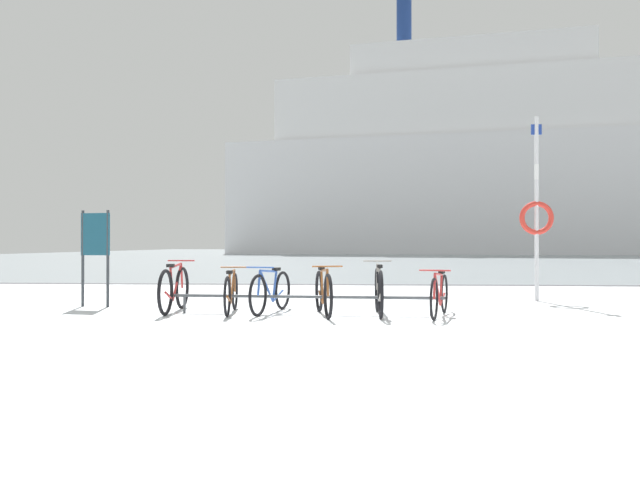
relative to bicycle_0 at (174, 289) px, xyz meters
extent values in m
cube|color=silver|center=(3.52, -4.31, -0.42)|extent=(80.00, 22.00, 0.08)
cube|color=gray|center=(3.52, 61.69, -0.42)|extent=(80.00, 110.00, 0.08)
cube|color=#47474C|center=(3.52, 6.69, -0.40)|extent=(80.00, 0.50, 0.05)
cylinder|color=#4C5156|center=(2.16, -0.20, -0.10)|extent=(4.37, 0.30, 0.05)
cylinder|color=#4C5156|center=(0.20, -0.09, -0.24)|extent=(0.04, 0.04, 0.28)
cylinder|color=#4C5156|center=(4.13, -0.32, -0.24)|extent=(0.04, 0.04, 0.28)
torus|color=black|center=(-0.01, 0.48, -0.02)|extent=(0.07, 0.72, 0.72)
torus|color=black|center=(0.01, -0.48, -0.02)|extent=(0.07, 0.72, 0.72)
cylinder|color=#B22D2D|center=(0.00, 0.17, 0.11)|extent=(0.05, 0.51, 0.60)
cylinder|color=#B22D2D|center=(0.00, -0.15, 0.09)|extent=(0.04, 0.18, 0.54)
cylinder|color=#B22D2D|center=(0.00, 0.09, 0.38)|extent=(0.05, 0.63, 0.09)
cylinder|color=#B22D2D|center=(0.01, -0.28, -0.10)|extent=(0.04, 0.42, 0.20)
cylinder|color=#B22D2D|center=(-0.01, 0.44, 0.19)|extent=(0.04, 0.11, 0.42)
cube|color=black|center=(0.00, -0.22, 0.39)|extent=(0.08, 0.20, 0.05)
cylinder|color=#B22D2D|center=(-0.01, 0.41, 0.45)|extent=(0.46, 0.03, 0.02)
torus|color=black|center=(0.92, 0.39, -0.07)|extent=(0.09, 0.62, 0.62)
torus|color=black|center=(1.00, -0.59, -0.07)|extent=(0.09, 0.62, 0.62)
cylinder|color=brown|center=(0.95, 0.07, 0.04)|extent=(0.08, 0.51, 0.53)
cylinder|color=brown|center=(0.98, -0.24, 0.02)|extent=(0.05, 0.18, 0.47)
cylinder|color=brown|center=(0.96, 0.00, 0.28)|extent=(0.09, 0.64, 0.08)
cylinder|color=brown|center=(0.99, -0.38, -0.14)|extent=(0.07, 0.43, 0.17)
cylinder|color=brown|center=(0.93, 0.35, 0.12)|extent=(0.04, 0.11, 0.37)
cube|color=black|center=(0.98, -0.32, 0.29)|extent=(0.10, 0.21, 0.05)
cylinder|color=brown|center=(0.93, 0.31, 0.35)|extent=(0.46, 0.06, 0.02)
torus|color=black|center=(1.47, -0.54, -0.05)|extent=(0.20, 0.64, 0.65)
torus|color=black|center=(1.73, 0.47, -0.05)|extent=(0.20, 0.64, 0.65)
cylinder|color=#3359B2|center=(1.55, -0.21, 0.06)|extent=(0.17, 0.54, 0.55)
cylinder|color=#3359B2|center=(1.64, 0.12, 0.04)|extent=(0.08, 0.19, 0.49)
cylinder|color=#3359B2|center=(1.57, -0.14, 0.30)|extent=(0.20, 0.67, 0.08)
cylinder|color=#3359B2|center=(1.67, 0.26, -0.13)|extent=(0.15, 0.45, 0.18)
cylinder|color=#3359B2|center=(1.48, -0.50, 0.14)|extent=(0.06, 0.12, 0.38)
cube|color=black|center=(1.66, 0.20, 0.32)|extent=(0.13, 0.21, 0.05)
cylinder|color=#3359B2|center=(1.49, -0.47, 0.37)|extent=(0.45, 0.14, 0.02)
torus|color=black|center=(2.56, -0.78, -0.04)|extent=(0.18, 0.67, 0.68)
torus|color=black|center=(2.37, 0.17, -0.04)|extent=(0.18, 0.67, 0.68)
cylinder|color=brown|center=(2.50, -0.48, 0.08)|extent=(0.14, 0.51, 0.57)
cylinder|color=brown|center=(2.43, -0.17, 0.06)|extent=(0.07, 0.18, 0.51)
cylinder|color=brown|center=(2.48, -0.40, 0.33)|extent=(0.16, 0.63, 0.08)
cylinder|color=brown|center=(2.41, -0.03, -0.12)|extent=(0.12, 0.42, 0.19)
cylinder|color=brown|center=(2.55, -0.75, 0.16)|extent=(0.06, 0.11, 0.40)
cube|color=black|center=(2.42, -0.09, 0.34)|extent=(0.12, 0.21, 0.05)
cylinder|color=brown|center=(2.54, -0.71, 0.40)|extent=(0.46, 0.11, 0.02)
torus|color=black|center=(3.32, 0.28, -0.02)|extent=(0.06, 0.72, 0.72)
torus|color=black|center=(3.34, -0.69, -0.02)|extent=(0.06, 0.72, 0.72)
cylinder|color=gray|center=(3.33, -0.03, 0.11)|extent=(0.05, 0.51, 0.61)
cylinder|color=gray|center=(3.33, -0.35, 0.09)|extent=(0.04, 0.18, 0.54)
cylinder|color=gray|center=(3.33, -0.11, 0.38)|extent=(0.05, 0.63, 0.09)
cylinder|color=gray|center=(3.33, -0.48, -0.10)|extent=(0.04, 0.42, 0.20)
cylinder|color=gray|center=(3.32, 0.24, 0.19)|extent=(0.04, 0.11, 0.43)
cube|color=black|center=(3.33, -0.42, 0.39)|extent=(0.08, 0.20, 0.05)
cylinder|color=gray|center=(3.32, 0.21, 0.46)|extent=(0.46, 0.03, 0.02)
torus|color=black|center=(4.10, -0.85, -0.07)|extent=(0.21, 0.61, 0.62)
torus|color=black|center=(4.40, 0.18, -0.07)|extent=(0.21, 0.61, 0.62)
cylinder|color=#B22D2D|center=(4.20, -0.52, 0.05)|extent=(0.19, 0.55, 0.53)
cylinder|color=#B22D2D|center=(4.30, -0.18, 0.02)|extent=(0.09, 0.20, 0.47)
cylinder|color=#B22D2D|center=(4.22, -0.44, 0.28)|extent=(0.23, 0.68, 0.08)
cylinder|color=#B22D2D|center=(4.34, -0.04, -0.14)|extent=(0.16, 0.46, 0.17)
cylinder|color=#B22D2D|center=(4.12, -0.81, 0.12)|extent=(0.07, 0.12, 0.37)
cube|color=black|center=(4.32, -0.11, 0.29)|extent=(0.13, 0.21, 0.05)
cylinder|color=#B22D2D|center=(4.13, -0.77, 0.35)|extent=(0.45, 0.15, 0.02)
cylinder|color=#33383D|center=(-1.90, 0.77, 0.48)|extent=(0.05, 0.05, 1.71)
cylinder|color=#33383D|center=(-1.41, 0.70, 0.48)|extent=(0.05, 0.05, 1.71)
cube|color=navy|center=(-1.66, 0.73, 0.91)|extent=(0.55, 0.12, 0.75)
cylinder|color=silver|center=(6.50, 2.28, 1.42)|extent=(0.08, 0.08, 3.61)
cylinder|color=white|center=(6.50, 2.28, 2.15)|extent=(0.09, 0.09, 0.30)
torus|color=red|center=(6.50, 2.28, 1.24)|extent=(0.66, 0.10, 0.66)
cube|color=navy|center=(6.50, 2.28, 2.98)|extent=(0.20, 0.03, 0.20)
cube|color=white|center=(16.75, 56.57, 5.92)|extent=(57.05, 18.97, 12.60)
cube|color=white|center=(15.36, 56.82, 15.68)|extent=(42.95, 15.15, 6.93)
cube|color=white|center=(15.36, 56.82, 20.91)|extent=(26.08, 10.84, 3.53)
cylinder|color=navy|center=(8.44, 58.03, 25.51)|extent=(1.68, 1.68, 5.67)
camera|label=1|loc=(2.97, -9.60, 0.73)|focal=33.49mm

